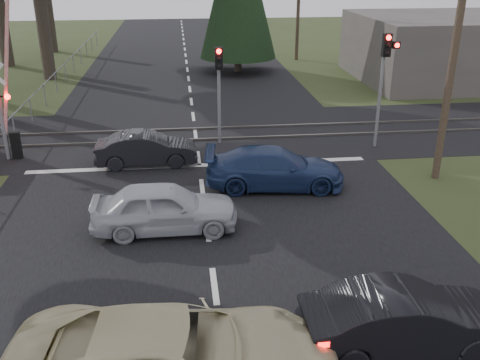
{
  "coord_description": "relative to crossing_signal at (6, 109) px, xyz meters",
  "views": [
    {
      "loc": [
        -0.65,
        -11.06,
        7.5
      ],
      "look_at": [
        1.04,
        3.53,
        1.3
      ],
      "focal_mm": 40.0,
      "sensor_mm": 36.0,
      "label": 1
    }
  ],
  "objects": [
    {
      "name": "fence_left",
      "position": [
        -0.53,
        12.71,
        -2.06
      ],
      "size": [
        0.1,
        36.0,
        1.2
      ],
      "primitive_type": null,
      "color": "slate",
      "rests_on": "ground"
    },
    {
      "name": "traffic_signal_center",
      "position": [
        8.27,
        0.89,
        0.75
      ],
      "size": [
        0.32,
        0.48,
        4.1
      ],
      "color": "slate",
      "rests_on": "ground"
    },
    {
      "name": "building_right",
      "position": [
        25.27,
        12.21,
        -0.06
      ],
      "size": [
        14.0,
        10.0,
        4.0
      ],
      "primitive_type": "cube",
      "color": "#59514C",
      "rests_on": "ground"
    },
    {
      "name": "road",
      "position": [
        7.27,
        0.21,
        -2.05
      ],
      "size": [
        14.0,
        100.0,
        0.01
      ],
      "primitive_type": "cube",
      "color": "black",
      "rests_on": "ground"
    },
    {
      "name": "dark_hatchback",
      "position": [
        10.96,
        -12.47,
        -1.36
      ],
      "size": [
        4.22,
        1.47,
        1.39
      ],
      "primitive_type": "imported",
      "rotation": [
        0.0,
        0.0,
        1.57
      ],
      "color": "black",
      "rests_on": "ground"
    },
    {
      "name": "blue_sedan",
      "position": [
        9.8,
        -3.92,
        -1.36
      ],
      "size": [
        4.95,
        2.42,
        1.39
      ],
      "primitive_type": "imported",
      "rotation": [
        0.0,
        0.0,
        1.47
      ],
      "color": "navy",
      "rests_on": "ground"
    },
    {
      "name": "rail_corridor",
      "position": [
        7.27,
        2.21,
        -2.05
      ],
      "size": [
        120.0,
        8.0,
        0.01
      ],
      "primitive_type": "cube",
      "color": "black",
      "rests_on": "ground"
    },
    {
      "name": "utility_pole_near",
      "position": [
        15.77,
        -3.79,
        2.67
      ],
      "size": [
        1.8,
        0.26,
        9.0
      ],
      "color": "#4C3D2D",
      "rests_on": "ground"
    },
    {
      "name": "rail_far",
      "position": [
        7.27,
        3.01,
        -2.01
      ],
      "size": [
        120.0,
        0.12,
        0.1
      ],
      "primitive_type": "cube",
      "color": "#59544C",
      "rests_on": "ground"
    },
    {
      "name": "ground",
      "position": [
        7.27,
        -9.79,
        -2.06
      ],
      "size": [
        120.0,
        120.0,
        0.0
      ],
      "primitive_type": "plane",
      "color": "#303B1B",
      "rests_on": "ground"
    },
    {
      "name": "traffic_signal_right",
      "position": [
        14.82,
        -0.31,
        1.26
      ],
      "size": [
        0.68,
        0.48,
        4.7
      ],
      "color": "slate",
      "rests_on": "ground"
    },
    {
      "name": "crossing_signal",
      "position": [
        0.0,
        0.0,
        0.0
      ],
      "size": [
        1.62,
        0.38,
        6.96
      ],
      "color": "slate",
      "rests_on": "ground"
    },
    {
      "name": "stop_line",
      "position": [
        7.27,
        -1.59,
        -2.05
      ],
      "size": [
        13.0,
        0.35,
        0.0
      ],
      "primitive_type": "cube",
      "color": "silver",
      "rests_on": "ground"
    },
    {
      "name": "rail_near",
      "position": [
        7.27,
        1.41,
        -2.01
      ],
      "size": [
        120.0,
        0.12,
        0.1
      ],
      "primitive_type": "cube",
      "color": "#59544C",
      "rests_on": "ground"
    },
    {
      "name": "silver_car",
      "position": [
        6.06,
        -6.7,
        -1.34
      ],
      "size": [
        4.23,
        1.71,
        1.44
      ],
      "primitive_type": "imported",
      "rotation": [
        0.0,
        0.0,
        1.57
      ],
      "color": "#ACAFB5",
      "rests_on": "ground"
    },
    {
      "name": "dark_car_far",
      "position": [
        5.28,
        -1.25,
        -1.42
      ],
      "size": [
        3.87,
        1.41,
        1.27
      ],
      "primitive_type": "imported",
      "rotation": [
        0.0,
        0.0,
        1.59
      ],
      "color": "black",
      "rests_on": "ground"
    }
  ]
}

